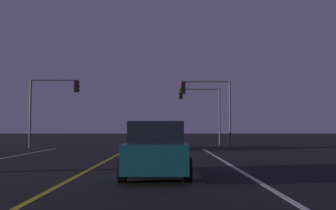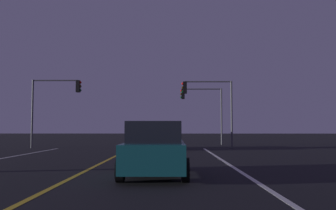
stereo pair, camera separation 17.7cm
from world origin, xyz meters
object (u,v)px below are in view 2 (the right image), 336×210
at_px(car_lead_same_lane, 155,150).
at_px(traffic_light_near_left, 57,97).
at_px(car_ahead_far, 164,138).
at_px(traffic_light_far_right, 201,102).
at_px(traffic_light_near_right, 206,97).

height_order(car_lead_same_lane, traffic_light_near_left, traffic_light_near_left).
height_order(car_ahead_far, traffic_light_near_left, traffic_light_near_left).
xyz_separation_m(car_ahead_far, traffic_light_near_left, (-8.10, 1.13, 3.05)).
relative_size(car_lead_same_lane, traffic_light_near_left, 0.84).
relative_size(car_ahead_far, traffic_light_far_right, 0.85).
height_order(traffic_light_near_right, traffic_light_far_right, traffic_light_far_right).
distance_m(car_lead_same_lane, traffic_light_near_right, 16.24).
xyz_separation_m(car_ahead_far, traffic_light_near_right, (3.19, 1.13, 2.98)).
relative_size(traffic_light_near_right, traffic_light_far_right, 0.99).
xyz_separation_m(traffic_light_near_right, traffic_light_near_left, (-11.29, 0.00, 0.07)).
relative_size(car_lead_same_lane, traffic_light_far_right, 0.85).
bearing_deg(car_ahead_far, car_lead_same_lane, -179.76).
distance_m(car_ahead_far, traffic_light_far_right, 7.96).
distance_m(car_ahead_far, traffic_light_near_left, 8.73).
bearing_deg(traffic_light_near_right, car_lead_same_lane, 78.68).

